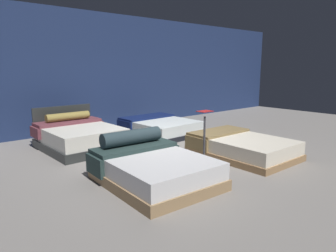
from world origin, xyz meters
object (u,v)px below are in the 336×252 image
at_px(bed_0, 153,168).
at_px(bed_1, 241,147).
at_px(price_sign, 204,146).
at_px(bed_3, 160,127).
at_px(bed_2, 79,137).

distance_m(bed_0, bed_1, 2.40).
bearing_deg(bed_0, price_sign, 0.82).
distance_m(bed_1, bed_3, 2.84).
relative_size(bed_0, bed_2, 1.02).
height_order(bed_0, bed_3, bed_0).
bearing_deg(bed_1, bed_2, 130.41).
height_order(bed_1, bed_2, bed_2).
bearing_deg(price_sign, bed_3, 66.56).
relative_size(bed_0, bed_1, 0.95).
height_order(bed_3, price_sign, price_sign).
relative_size(bed_2, price_sign, 1.78).
bearing_deg(bed_3, price_sign, -115.63).
bearing_deg(bed_2, bed_0, -91.16).
xyz_separation_m(bed_2, price_sign, (1.17, -2.90, 0.14)).
xyz_separation_m(bed_0, price_sign, (1.19, -0.04, 0.17)).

